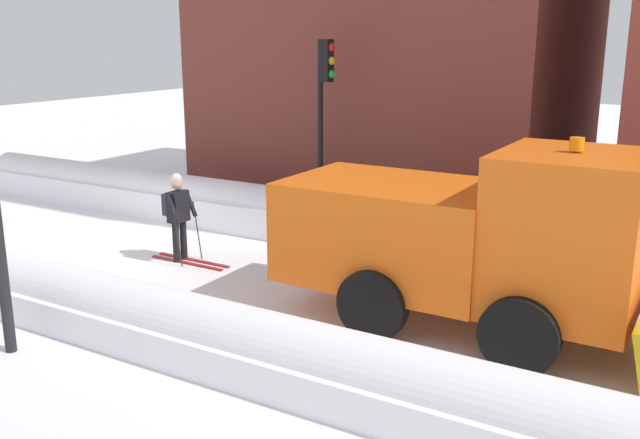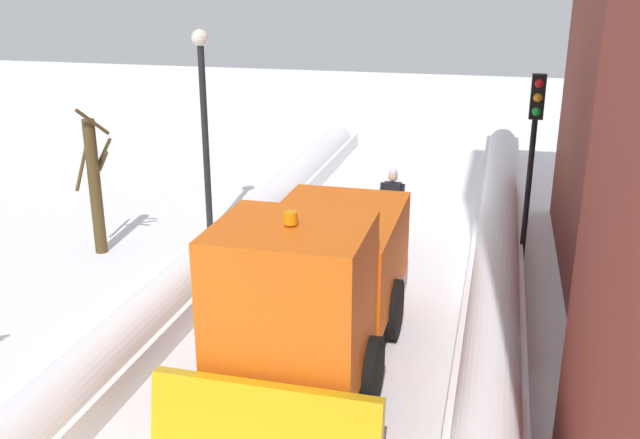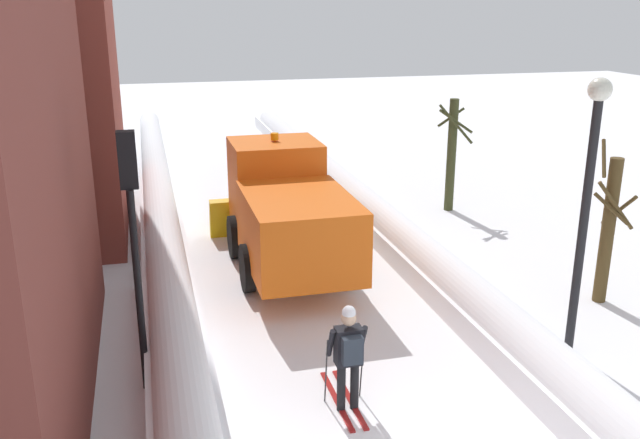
# 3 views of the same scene
# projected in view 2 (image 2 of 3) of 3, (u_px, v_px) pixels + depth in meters

# --- Properties ---
(ground_plane) EXTENTS (80.00, 80.00, 0.00)m
(ground_plane) POSITION_uv_depth(u_px,v_px,m) (275.00, 428.00, 10.34)
(ground_plane) COLOR white
(snowbank_left) EXTENTS (1.10, 36.00, 1.13)m
(snowbank_left) POSITION_uv_depth(u_px,v_px,m) (486.00, 429.00, 9.48)
(snowbank_left) COLOR white
(snowbank_left) RESTS_ON ground
(snowbank_right) EXTENTS (1.10, 36.00, 0.97)m
(snowbank_right) POSITION_uv_depth(u_px,v_px,m) (90.00, 377.00, 10.90)
(snowbank_right) COLOR white
(snowbank_right) RESTS_ON ground
(plow_truck) EXTENTS (3.20, 5.98, 3.12)m
(plow_truck) POSITION_uv_depth(u_px,v_px,m) (316.00, 280.00, 11.73)
(plow_truck) COLOR orange
(plow_truck) RESTS_ON ground
(skier) EXTENTS (0.62, 1.80, 1.81)m
(skier) POSITION_uv_depth(u_px,v_px,m) (392.00, 200.00, 17.51)
(skier) COLOR black
(skier) RESTS_ON ground
(traffic_light_pole) EXTENTS (0.28, 0.42, 4.37)m
(traffic_light_pole) POSITION_uv_depth(u_px,v_px,m) (533.00, 138.00, 14.67)
(traffic_light_pole) COLOR black
(traffic_light_pole) RESTS_ON ground
(street_lamp) EXTENTS (0.40, 0.40, 5.06)m
(street_lamp) POSITION_uv_depth(u_px,v_px,m) (204.00, 108.00, 17.14)
(street_lamp) COLOR black
(street_lamp) RESTS_ON ground
(bare_tree_near) EXTENTS (0.86, 0.97, 3.52)m
(bare_tree_near) POSITION_uv_depth(u_px,v_px,m) (95.00, 184.00, 16.40)
(bare_tree_near) COLOR #4E3C1F
(bare_tree_near) RESTS_ON ground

